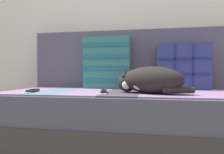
{
  "coord_description": "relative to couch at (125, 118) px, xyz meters",
  "views": [
    {
      "loc": [
        0.2,
        -1.45,
        0.51
      ],
      "look_at": [
        -0.08,
        0.04,
        0.49
      ],
      "focal_mm": 35.0,
      "sensor_mm": 36.0,
      "label": 1
    }
  ],
  "objects": [
    {
      "name": "ground_plane",
      "position": [
        0.0,
        -0.12,
        -0.19
      ],
      "size": [
        14.0,
        14.0,
        0.0
      ],
      "primitive_type": "plane",
      "color": "#564C47"
    },
    {
      "name": "game_remote_near",
      "position": [
        -0.6,
        -0.23,
        0.21
      ],
      "size": [
        0.07,
        0.2,
        0.02
      ],
      "color": "black",
      "rests_on": "couch"
    },
    {
      "name": "couch",
      "position": [
        0.0,
        0.0,
        0.0
      ],
      "size": [
        1.76,
        0.86,
        0.39
      ],
      "color": "#3D3838",
      "rests_on": "ground_plane"
    },
    {
      "name": "sleeping_cat",
      "position": [
        0.17,
        -0.18,
        0.28
      ],
      "size": [
        0.46,
        0.31,
        0.17
      ],
      "color": "black",
      "rests_on": "couch"
    },
    {
      "name": "throw_pillow_striped",
      "position": [
        -0.18,
        0.22,
        0.41
      ],
      "size": [
        0.38,
        0.14,
        0.43
      ],
      "color": "#337A70",
      "rests_on": "couch"
    },
    {
      "name": "game_remote_far",
      "position": [
        -0.11,
        -0.21,
        0.21
      ],
      "size": [
        0.08,
        0.21,
        0.02
      ],
      "color": "black",
      "rests_on": "couch"
    },
    {
      "name": "throw_pillow_quilted",
      "position": [
        0.43,
        0.22,
        0.37
      ],
      "size": [
        0.4,
        0.14,
        0.36
      ],
      "color": "navy",
      "rests_on": "couch"
    },
    {
      "name": "sofa_backrest",
      "position": [
        0.0,
        0.36,
        0.45
      ],
      "size": [
        1.73,
        0.14,
        0.5
      ],
      "color": "#514C60",
      "rests_on": "couch"
    }
  ]
}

